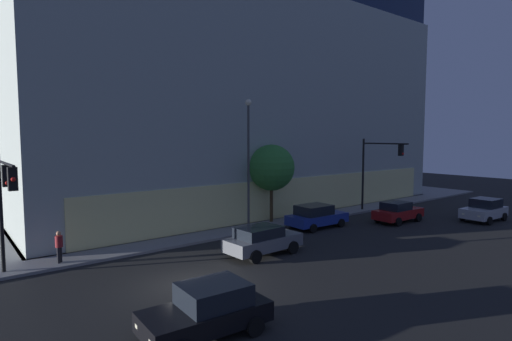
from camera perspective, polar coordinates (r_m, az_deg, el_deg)
ground_plane at (r=18.59m, az=-8.80°, el=-15.63°), size 120.00×120.00×0.00m
sidewalk_corner at (r=52.05m, az=-28.46°, el=-2.83°), size 80.00×60.00×0.15m
modern_building at (r=43.04m, az=-6.67°, el=10.39°), size 38.74×26.80×21.52m
traffic_light_near_corner at (r=20.27m, az=-31.93°, el=-2.51°), size 0.34×4.68×5.54m
traffic_light_far_corner at (r=35.31m, az=16.65°, el=1.04°), size 0.33×4.38×6.15m
street_lamp_sidewalk at (r=27.15m, az=-1.08°, el=2.98°), size 0.44×0.44×8.81m
sidewalk_tree at (r=29.85m, az=2.21°, el=0.40°), size 3.42×3.42×5.75m
pedestrian_waiting at (r=22.78m, az=-26.06°, el=-9.32°), size 0.36×0.36×1.61m
car_black at (r=14.03m, az=-6.81°, el=-18.91°), size 4.25×2.35×1.66m
car_grey at (r=22.37m, az=0.89°, el=-9.77°), size 4.47×2.23×1.59m
car_blue at (r=29.22m, az=8.50°, el=-6.38°), size 4.57×2.27×1.64m
car_red at (r=32.56m, az=19.37°, el=-5.52°), size 4.28×2.05×1.56m
car_silver at (r=35.85m, az=29.54°, el=-4.85°), size 4.07×2.23×1.70m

